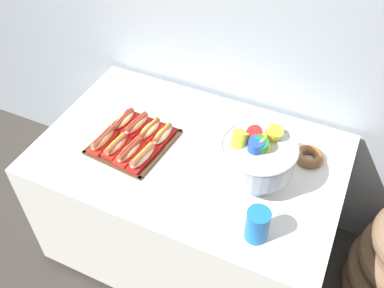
{
  "coord_description": "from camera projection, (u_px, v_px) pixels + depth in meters",
  "views": [
    {
      "loc": [
        0.58,
        -1.23,
        2.18
      ],
      "look_at": [
        0.0,
        0.02,
        0.81
      ],
      "focal_mm": 39.45,
      "sensor_mm": 36.0,
      "label": 1
    }
  ],
  "objects": [
    {
      "name": "hot_dog_4",
      "position": [
        124.0,
        120.0,
        2.08
      ],
      "size": [
        0.08,
        0.16,
        0.06
      ],
      "color": "#B21414",
      "rests_on": "serving_tray"
    },
    {
      "name": "donut",
      "position": [
        309.0,
        156.0,
        1.92
      ],
      "size": [
        0.13,
        0.13,
        0.04
      ],
      "color": "brown",
      "rests_on": "buffet_table"
    },
    {
      "name": "hot_dog_6",
      "position": [
        149.0,
        130.0,
        2.02
      ],
      "size": [
        0.09,
        0.17,
        0.06
      ],
      "color": "red",
      "rests_on": "serving_tray"
    },
    {
      "name": "cup_stack",
      "position": [
        257.0,
        225.0,
        1.59
      ],
      "size": [
        0.09,
        0.09,
        0.15
      ],
      "color": "blue",
      "rests_on": "buffet_table"
    },
    {
      "name": "buffet_table",
      "position": [
        190.0,
        201.0,
        2.22
      ],
      "size": [
        1.41,
        0.9,
        0.77
      ],
      "color": "white",
      "rests_on": "ground_plane"
    },
    {
      "name": "hot_dog_3",
      "position": [
        143.0,
        157.0,
        1.89
      ],
      "size": [
        0.08,
        0.18,
        0.06
      ],
      "color": "red",
      "rests_on": "serving_tray"
    },
    {
      "name": "hot_dog_2",
      "position": [
        129.0,
        151.0,
        1.92
      ],
      "size": [
        0.08,
        0.18,
        0.06
      ],
      "color": "red",
      "rests_on": "serving_tray"
    },
    {
      "name": "hot_dog_0",
      "position": [
        103.0,
        140.0,
        1.97
      ],
      "size": [
        0.07,
        0.18,
        0.06
      ],
      "color": "red",
      "rests_on": "serving_tray"
    },
    {
      "name": "punch_bowl",
      "position": [
        257.0,
        154.0,
        1.74
      ],
      "size": [
        0.33,
        0.33,
        0.27
      ],
      "color": "silver",
      "rests_on": "buffet_table"
    },
    {
      "name": "hot_dog_1",
      "position": [
        116.0,
        146.0,
        1.95
      ],
      "size": [
        0.08,
        0.16,
        0.06
      ],
      "color": "red",
      "rests_on": "serving_tray"
    },
    {
      "name": "hot_dog_5",
      "position": [
        137.0,
        125.0,
        2.05
      ],
      "size": [
        0.09,
        0.18,
        0.06
      ],
      "color": "red",
      "rests_on": "serving_tray"
    },
    {
      "name": "serving_tray",
      "position": [
        134.0,
        142.0,
        2.01
      ],
      "size": [
        0.36,
        0.39,
        0.01
      ],
      "color": "#472B19",
      "rests_on": "buffet_table"
    },
    {
      "name": "hot_dog_7",
      "position": [
        163.0,
        135.0,
        1.99
      ],
      "size": [
        0.08,
        0.16,
        0.06
      ],
      "color": "red",
      "rests_on": "serving_tray"
    },
    {
      "name": "ground_plane",
      "position": [
        190.0,
        243.0,
        2.51
      ],
      "size": [
        10.0,
        10.0,
        0.0
      ],
      "primitive_type": "plane",
      "color": "#38332D"
    }
  ]
}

